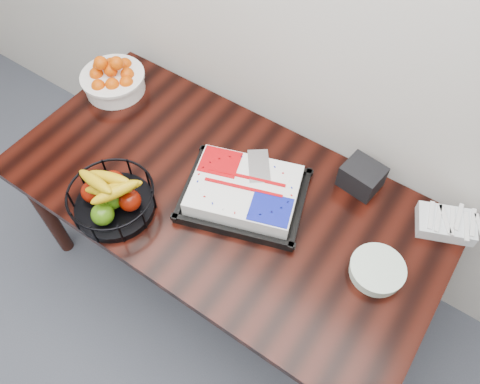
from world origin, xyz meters
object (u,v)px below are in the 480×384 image
Objects in this scene: table at (222,204)px; cake_tray at (244,192)px; napkin_box at (362,177)px; tangerine_bowl at (112,76)px; fruit_basket at (112,198)px; plate_stack at (377,270)px.

cake_tray is (0.09, 0.03, 0.13)m from table.
napkin_box reaches higher than cake_tray.
tangerine_bowl is 0.68m from fruit_basket.
cake_tray is 0.57m from plate_stack.
plate_stack is 1.31× the size of napkin_box.
plate_stack is at bearing -0.35° from cake_tray.
napkin_box is (1.21, 0.15, -0.03)m from tangerine_bowl.
napkin_box reaches higher than plate_stack.
tangerine_bowl reaches higher than napkin_box.
fruit_basket reaches higher than napkin_box.
table is 0.16m from cake_tray.
table is at bearing -177.89° from plate_stack.
cake_tray is at bearing 39.99° from fruit_basket.
plate_stack is (0.67, 0.02, 0.11)m from table.
plate_stack reaches higher than table.
table is 5.39× the size of fruit_basket.
fruit_basket is at bearing -138.76° from napkin_box.
table is 0.68m from plate_stack.
plate_stack is at bearing 2.11° from table.
table is at bearing -141.68° from napkin_box.
table is 6.04× the size of tangerine_bowl.
fruit_basket is at bearing -47.05° from tangerine_bowl.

